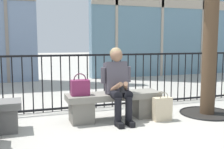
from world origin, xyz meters
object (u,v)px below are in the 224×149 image
object	(u,v)px
stone_bench	(114,103)
shopping_bag	(162,109)
seated_person_with_phone	(118,82)
handbag_on_bench	(80,87)

from	to	relation	value
stone_bench	shopping_bag	bearing A→B (deg)	-25.35
seated_person_with_phone	stone_bench	bearing A→B (deg)	100.15
seated_person_with_phone	handbag_on_bench	distance (m)	0.62
seated_person_with_phone	handbag_on_bench	size ratio (longest dim) A/B	3.42
stone_bench	handbag_on_bench	bearing A→B (deg)	-179.01
stone_bench	shopping_bag	size ratio (longest dim) A/B	3.30
shopping_bag	handbag_on_bench	bearing A→B (deg)	165.62
seated_person_with_phone	shopping_bag	distance (m)	0.87
handbag_on_bench	stone_bench	bearing A→B (deg)	0.99
seated_person_with_phone	shopping_bag	bearing A→B (deg)	-17.07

